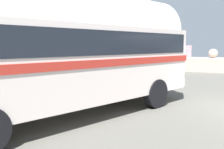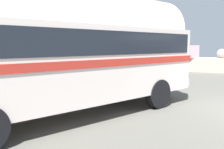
# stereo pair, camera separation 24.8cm
# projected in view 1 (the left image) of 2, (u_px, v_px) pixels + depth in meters

# --- Properties ---
(vintage_coach) EXTENTS (5.68, 8.81, 3.70)m
(vintage_coach) POSITION_uv_depth(u_px,v_px,m) (70.00, 47.00, 6.79)
(vintage_coach) COLOR black
(vintage_coach) RESTS_ON ground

